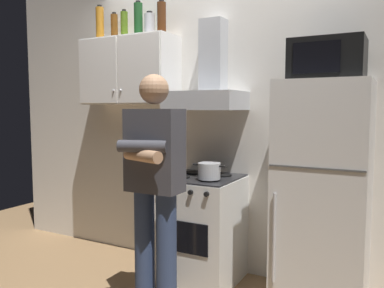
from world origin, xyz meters
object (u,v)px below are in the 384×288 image
at_px(bottle_rum_dark, 162,19).
at_px(bottle_wine_green, 138,20).
at_px(stove_oven, 201,228).
at_px(bottle_olive_oil, 124,25).
at_px(bottle_canister_steel, 150,25).
at_px(refrigerator, 323,197).
at_px(microwave, 327,60).
at_px(range_hood, 208,86).
at_px(person_standing, 154,184).
at_px(cooking_pot, 209,171).
at_px(bottle_liquor_amber, 100,24).
at_px(upper_cabinet, 129,71).
at_px(bottle_beer_brown, 114,27).

bearing_deg(bottle_rum_dark, bottle_wine_green, -174.42).
bearing_deg(stove_oven, bottle_olive_oil, 170.67).
bearing_deg(bottle_canister_steel, refrigerator, -5.76).
distance_m(refrigerator, bottle_wine_green, 2.17).
bearing_deg(microwave, refrigerator, -89.10).
distance_m(stove_oven, range_hood, 1.17).
bearing_deg(person_standing, bottle_wine_green, 131.18).
relative_size(cooking_pot, bottle_liquor_amber, 0.84).
bearing_deg(microwave, bottle_wine_green, 175.76).
relative_size(bottle_canister_steel, bottle_rum_dark, 0.72).
xyz_separation_m(upper_cabinet, cooking_pot, (0.93, -0.24, -0.81)).
bearing_deg(refrigerator, bottle_wine_green, 175.13).
bearing_deg(bottle_canister_steel, microwave, -5.08).
bearing_deg(bottle_canister_steel, upper_cabinet, -171.56).
height_order(stove_oven, range_hood, range_hood).
distance_m(refrigerator, bottle_rum_dark, 2.00).
bearing_deg(range_hood, person_standing, -93.91).
relative_size(refrigerator, person_standing, 0.98).
distance_m(refrigerator, person_standing, 1.17).
relative_size(microwave, bottle_wine_green, 1.51).
height_order(upper_cabinet, bottle_liquor_amber, bottle_liquor_amber).
bearing_deg(range_hood, stove_oven, -90.00).
distance_m(refrigerator, microwave, 0.94).
height_order(refrigerator, bottle_canister_steel, bottle_canister_steel).
height_order(upper_cabinet, refrigerator, upper_cabinet).
height_order(person_standing, bottle_liquor_amber, bottle_liquor_amber).
bearing_deg(bottle_wine_green, bottle_liquor_amber, -175.84).
bearing_deg(bottle_olive_oil, upper_cabinet, -14.75).
bearing_deg(person_standing, bottle_rum_dark, 118.73).
bearing_deg(refrigerator, bottle_canister_steel, 174.24).
relative_size(microwave, cooking_pot, 1.76).
height_order(person_standing, bottle_olive_oil, bottle_olive_oil).
relative_size(person_standing, cooking_pot, 6.00).
xyz_separation_m(upper_cabinet, microwave, (1.75, -0.11, -0.01)).
distance_m(refrigerator, bottle_beer_brown, 2.39).
xyz_separation_m(bottle_liquor_amber, bottle_beer_brown, (0.12, 0.06, -0.03)).
xyz_separation_m(range_hood, microwave, (0.95, -0.11, 0.14)).
height_order(refrigerator, bottle_liquor_amber, bottle_liquor_amber).
relative_size(upper_cabinet, bottle_wine_green, 2.83).
bearing_deg(bottle_wine_green, microwave, -4.24).
relative_size(person_standing, bottle_wine_green, 5.16).
distance_m(upper_cabinet, bottle_wine_green, 0.46).
relative_size(person_standing, bottle_olive_oil, 6.29).
bearing_deg(upper_cabinet, bottle_rum_dark, 6.79).
distance_m(range_hood, bottle_olive_oil, 1.04).
height_order(upper_cabinet, person_standing, upper_cabinet).
relative_size(bottle_wine_green, bottle_olive_oil, 1.22).
distance_m(upper_cabinet, range_hood, 0.81).
height_order(upper_cabinet, bottle_rum_dark, bottle_rum_dark).
bearing_deg(refrigerator, stove_oven, -179.96).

